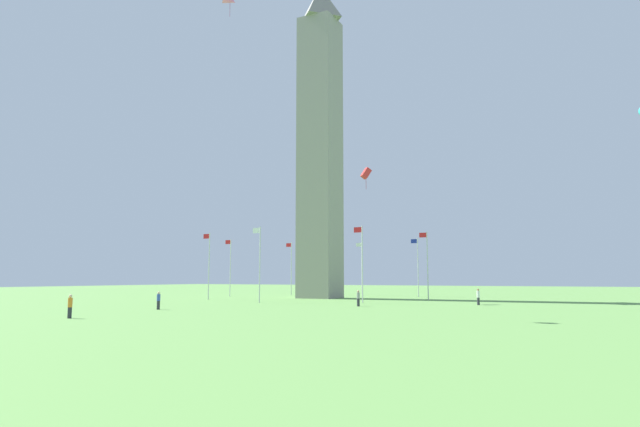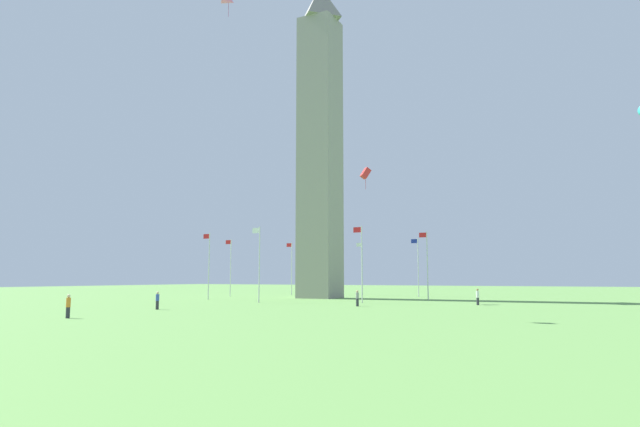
{
  "view_description": "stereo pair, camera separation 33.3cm",
  "coord_description": "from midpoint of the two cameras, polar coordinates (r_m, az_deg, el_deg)",
  "views": [
    {
      "loc": [
        -35.79,
        70.86,
        2.95
      ],
      "look_at": [
        0.0,
        0.0,
        12.38
      ],
      "focal_mm": 30.39,
      "sensor_mm": 36.0,
      "label": 1
    },
    {
      "loc": [
        -36.08,
        70.71,
        2.95
      ],
      "look_at": [
        0.0,
        0.0,
        12.38
      ],
      "focal_mm": 30.39,
      "sensor_mm": 36.0,
      "label": 2
    }
  ],
  "objects": [
    {
      "name": "flagpole_w",
      "position": [
        94.0,
        4.3,
        -5.54
      ],
      "size": [
        1.12,
        0.14,
        9.08
      ],
      "color": "silver",
      "rests_on": "ground"
    },
    {
      "name": "flagpole_s",
      "position": [
        73.57,
        11.09,
        -5.1
      ],
      "size": [
        1.12,
        0.14,
        9.08
      ],
      "color": "silver",
      "rests_on": "ground"
    },
    {
      "name": "flagpole_e",
      "position": [
        65.55,
        -6.54,
        -4.99
      ],
      "size": [
        1.12,
        0.14,
        9.08
      ],
      "color": "silver",
      "rests_on": "ground"
    },
    {
      "name": "obelisk_monument",
      "position": [
        82.13,
        -0.12,
        8.09
      ],
      "size": [
        5.28,
        5.28,
        48.03
      ],
      "color": "gray",
      "rests_on": "ground"
    },
    {
      "name": "ground_plane",
      "position": [
        79.44,
        -0.12,
        -8.9
      ],
      "size": [
        260.0,
        260.0,
        0.0
      ],
      "primitive_type": "plane",
      "color": "#609347"
    },
    {
      "name": "flagpole_n",
      "position": [
        87.87,
        -9.56,
        -5.38
      ],
      "size": [
        1.12,
        0.14,
        9.08
      ],
      "color": "silver",
      "rests_on": "ground"
    },
    {
      "name": "person_orange_shirt",
      "position": [
        44.16,
        -25.03,
        -8.86
      ],
      "size": [
        0.32,
        0.32,
        1.73
      ],
      "rotation": [
        0.0,
        0.0,
        -1.54
      ],
      "color": "#2D2D38",
      "rests_on": "ground"
    },
    {
      "name": "person_blue_shirt",
      "position": [
        53.25,
        -16.82,
        -8.78
      ],
      "size": [
        0.32,
        0.32,
        1.66
      ],
      "rotation": [
        0.0,
        0.0,
        -2.14
      ],
      "color": "#2D2D38",
      "rests_on": "ground"
    },
    {
      "name": "person_white_shirt",
      "position": [
        61.68,
        16.18,
        -8.43
      ],
      "size": [
        0.32,
        0.32,
        1.77
      ],
      "rotation": [
        0.0,
        0.0,
        0.01
      ],
      "color": "#2D2D38",
      "rests_on": "ground"
    },
    {
      "name": "flagpole_nw",
      "position": [
        94.8,
        -3.17,
        -5.56
      ],
      "size": [
        1.12,
        0.14,
        9.08
      ],
      "color": "silver",
      "rests_on": "ground"
    },
    {
      "name": "flagpole_se",
      "position": [
        64.39,
        4.29,
        -4.98
      ],
      "size": [
        1.12,
        0.14,
        9.08
      ],
      "color": "silver",
      "rests_on": "ground"
    },
    {
      "name": "person_gray_shirt",
      "position": [
        56.78,
        3.88,
        -8.9
      ],
      "size": [
        0.32,
        0.32,
        1.66
      ],
      "rotation": [
        0.0,
        0.0,
        -1.39
      ],
      "color": "#2D2D38",
      "rests_on": "ground"
    },
    {
      "name": "flagpole_ne",
      "position": [
        76.01,
        -11.77,
        -5.13
      ],
      "size": [
        1.12,
        0.14,
        9.08
      ],
      "color": "silver",
      "rests_on": "ground"
    },
    {
      "name": "flagpole_sw",
      "position": [
        85.76,
        10.13,
        -5.34
      ],
      "size": [
        1.12,
        0.14,
        9.08
      ],
      "color": "silver",
      "rests_on": "ground"
    },
    {
      "name": "kite_red_box",
      "position": [
        67.66,
        4.72,
        4.24
      ],
      "size": [
        1.42,
        1.46,
        2.76
      ],
      "color": "red"
    },
    {
      "name": "kite_pink_delta",
      "position": [
        54.39,
        -9.63,
        21.29
      ],
      "size": [
        1.82,
        1.78,
        2.35
      ],
      "color": "pink"
    }
  ]
}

